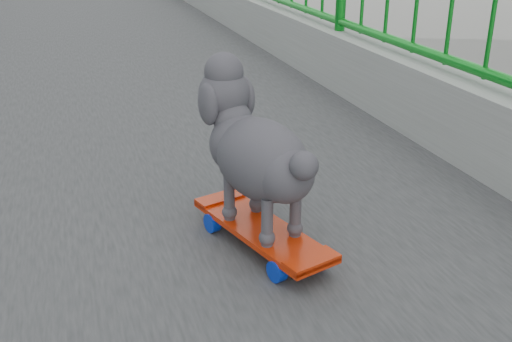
{
  "coord_description": "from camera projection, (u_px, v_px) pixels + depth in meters",
  "views": [
    {
      "loc": [
        -0.07,
        -1.07,
        7.88
      ],
      "look_at": [
        0.4,
        0.41,
        7.22
      ],
      "focal_mm": 42.0,
      "sensor_mm": 36.0,
      "label": 1
    }
  ],
  "objects": [
    {
      "name": "railing",
      "position": [
        129.0,
        273.0,
        1.21
      ],
      "size": [
        3.0,
        24.0,
        1.42
      ],
      "color": "gray",
      "rests_on": "footbridge"
    },
    {
      "name": "skateboard",
      "position": [
        261.0,
        232.0,
        1.71
      ],
      "size": [
        0.29,
        0.53,
        0.07
      ],
      "rotation": [
        0.0,
        0.0,
        0.3
      ],
      "color": "red",
      "rests_on": "footbridge"
    },
    {
      "name": "poodle",
      "position": [
        256.0,
        149.0,
        1.63
      ],
      "size": [
        0.3,
        0.49,
        0.42
      ],
      "rotation": [
        0.0,
        0.0,
        0.3
      ],
      "color": "#343137",
      "rests_on": "skateboard"
    }
  ]
}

